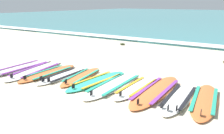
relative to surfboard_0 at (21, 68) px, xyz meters
The scene contains 14 objects.
ground_plane 3.09m from the surfboard_0, ahead, with size 80.00×80.00×0.00m, color beige.
wave_foam_strip 7.92m from the surfboard_0, 67.06° to the left, with size 80.00×0.97×0.11m, color white.
surfboard_0 is the anchor object (origin of this frame).
surfboard_1 0.63m from the surfboard_0, ahead, with size 1.11×2.59×0.18m.
surfboard_2 1.20m from the surfboard_0, ahead, with size 0.65×2.22×0.18m.
surfboard_3 1.76m from the surfboard_0, ahead, with size 0.59×2.05×0.18m.
surfboard_4 2.26m from the surfboard_0, ahead, with size 0.86×2.05×0.18m.
surfboard_5 2.86m from the surfboard_0, ahead, with size 0.72×2.26×0.18m.
surfboard_6 3.39m from the surfboard_0, ahead, with size 0.74×2.56×0.18m.
surfboard_7 4.00m from the surfboard_0, ahead, with size 0.55×2.07×0.18m.
surfboard_8 4.48m from the surfboard_0, ahead, with size 0.76×2.61×0.18m.
surfboard_9 5.07m from the surfboard_0, ahead, with size 0.69×2.16×0.18m.
surfboard_10 5.59m from the surfboard_0, ahead, with size 0.89×2.26×0.18m.
seaweed_clump_mid_sand 5.66m from the surfboard_0, 86.30° to the left, with size 0.27×0.21×0.09m, color #2D381E.
Camera 1 is at (3.51, -4.51, 2.07)m, focal length 38.87 mm.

